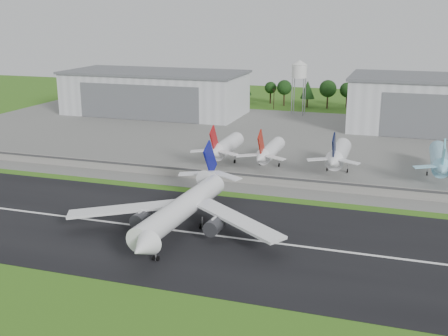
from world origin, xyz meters
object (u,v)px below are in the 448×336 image
(parked_jet_red_a, at_px, (224,147))
(parked_jet_red_b, at_px, (269,152))
(parked_jet_navy, at_px, (338,155))
(parked_jet_skyblue, at_px, (440,160))
(main_airliner, at_px, (181,214))

(parked_jet_red_a, height_order, parked_jet_red_b, parked_jet_red_a)
(parked_jet_navy, bearing_deg, parked_jet_skyblue, 8.53)
(parked_jet_red_b, height_order, parked_jet_skyblue, parked_jet_skyblue)
(parked_jet_red_a, bearing_deg, parked_jet_navy, 0.05)
(parked_jet_red_a, distance_m, parked_jet_red_b, 16.72)
(main_airliner, height_order, parked_jet_red_b, main_airliner)
(parked_jet_red_b, relative_size, parked_jet_navy, 1.00)
(parked_jet_red_a, relative_size, parked_jet_red_b, 1.00)
(parked_jet_skyblue, bearing_deg, parked_jet_red_b, -174.96)
(main_airliner, distance_m, parked_jet_skyblue, 96.17)
(parked_jet_red_a, relative_size, parked_jet_navy, 1.00)
(main_airliner, relative_size, parked_jet_red_a, 1.89)
(parked_jet_red_a, distance_m, parked_jet_skyblue, 74.31)
(parked_jet_red_a, height_order, parked_jet_navy, parked_jet_navy)
(main_airliner, distance_m, parked_jet_red_a, 67.81)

